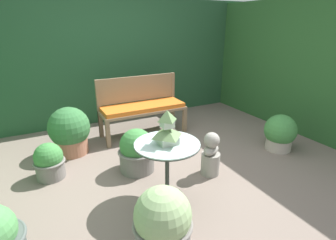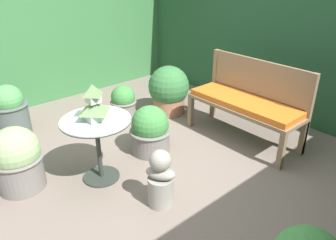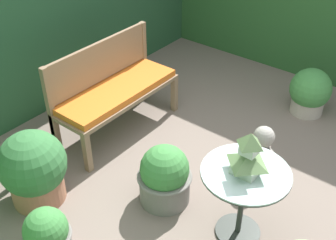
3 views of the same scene
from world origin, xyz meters
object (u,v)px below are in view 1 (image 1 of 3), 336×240
at_px(garden_bust, 211,155).
at_px(potted_plant_patio_mid, 49,162).
at_px(garden_bench, 143,109).
at_px(potted_plant_path_edge, 70,131).
at_px(potted_plant_bench_left, 137,151).
at_px(potted_plant_hedge_corner, 163,225).
at_px(pagoda_birdhouse, 167,130).
at_px(potted_plant_table_far, 280,133).
at_px(patio_table, 167,156).

relative_size(garden_bust, potted_plant_patio_mid, 1.23).
bearing_deg(garden_bench, potted_plant_path_edge, -172.99).
relative_size(potted_plant_bench_left, potted_plant_hedge_corner, 0.88).
relative_size(potted_plant_bench_left, potted_plant_patio_mid, 1.24).
bearing_deg(garden_bust, potted_plant_hedge_corner, -170.85).
bearing_deg(garden_bench, potted_plant_hedge_corner, -108.85).
relative_size(garden_bust, potted_plant_bench_left, 0.99).
xyz_separation_m(pagoda_birdhouse, potted_plant_path_edge, (-0.74, 1.56, -0.46)).
bearing_deg(potted_plant_path_edge, pagoda_birdhouse, -64.55).
xyz_separation_m(garden_bust, potted_plant_path_edge, (-1.44, 1.37, 0.08)).
xyz_separation_m(potted_plant_bench_left, potted_plant_table_far, (2.07, -0.41, 0.00)).
height_order(potted_plant_hedge_corner, potted_plant_patio_mid, potted_plant_hedge_corner).
relative_size(garden_bust, potted_plant_table_far, 1.03).
relative_size(potted_plant_hedge_corner, potted_plant_patio_mid, 1.41).
relative_size(potted_plant_bench_left, potted_plant_table_far, 1.04).
xyz_separation_m(potted_plant_hedge_corner, potted_plant_patio_mid, (-0.70, 1.66, -0.10)).
relative_size(pagoda_birdhouse, potted_plant_path_edge, 0.51).
xyz_separation_m(pagoda_birdhouse, potted_plant_patio_mid, (-1.07, 1.01, -0.58)).
xyz_separation_m(garden_bench, patio_table, (-0.43, -1.71, 0.07)).
height_order(potted_plant_patio_mid, potted_plant_table_far, potted_plant_table_far).
height_order(potted_plant_path_edge, potted_plant_patio_mid, potted_plant_path_edge).
distance_m(potted_plant_patio_mid, potted_plant_table_far, 3.14).
bearing_deg(garden_bench, patio_table, -104.27).
bearing_deg(patio_table, pagoda_birdhouse, 0.00).
bearing_deg(potted_plant_table_far, patio_table, -172.01).
xyz_separation_m(garden_bench, pagoda_birdhouse, (-0.43, -1.71, 0.35)).
distance_m(pagoda_birdhouse, potted_plant_patio_mid, 1.58).
bearing_deg(potted_plant_hedge_corner, garden_bench, 71.15).
distance_m(garden_bust, potted_plant_path_edge, 1.99).
relative_size(patio_table, potted_plant_patio_mid, 1.48).
distance_m(garden_bust, potted_plant_table_far, 1.30).
distance_m(patio_table, potted_plant_path_edge, 1.74).
height_order(patio_table, potted_plant_hedge_corner, patio_table).
relative_size(pagoda_birdhouse, garden_bust, 0.63).
xyz_separation_m(patio_table, potted_plant_patio_mid, (-1.07, 1.01, -0.30)).
bearing_deg(pagoda_birdhouse, patio_table, 180.00).
bearing_deg(pagoda_birdhouse, potted_plant_path_edge, 115.45).
xyz_separation_m(potted_plant_bench_left, potted_plant_patio_mid, (-0.99, 0.31, -0.04)).
bearing_deg(patio_table, potted_plant_path_edge, 115.45).
bearing_deg(potted_plant_patio_mid, potted_plant_hedge_corner, -67.18).
bearing_deg(potted_plant_patio_mid, potted_plant_table_far, -13.38).
bearing_deg(patio_table, potted_plant_bench_left, 96.02).
distance_m(garden_bench, potted_plant_path_edge, 1.19).
distance_m(garden_bench, potted_plant_hedge_corner, 2.49).
relative_size(garden_bench, garden_bust, 2.51).
bearing_deg(potted_plant_bench_left, potted_plant_patio_mid, 162.49).
relative_size(garden_bench, potted_plant_patio_mid, 3.08).
bearing_deg(potted_plant_patio_mid, potted_plant_path_edge, 59.74).
height_order(patio_table, potted_plant_path_edge, potted_plant_path_edge).
distance_m(potted_plant_bench_left, potted_plant_path_edge, 1.10).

